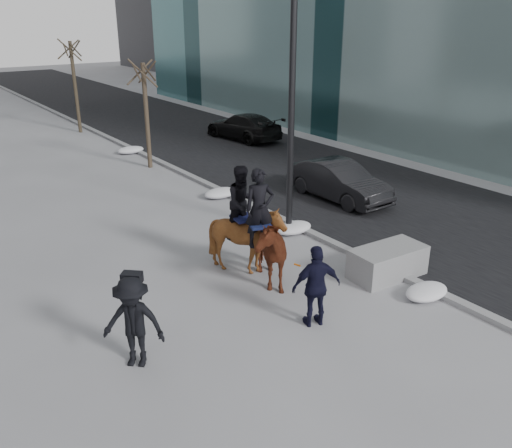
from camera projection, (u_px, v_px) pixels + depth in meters
ground at (288, 303)px, 12.01m from camera, size 120.00×120.00×0.00m
road at (269, 161)px, 23.36m from camera, size 8.00×90.00×0.01m
curb at (187, 175)px, 21.17m from camera, size 0.25×90.00×0.12m
planter at (388, 262)px, 13.10m from camera, size 1.91×1.04×0.74m
car_near at (339, 181)px, 18.37m from camera, size 1.39×3.96×1.30m
car_far at (243, 126)px, 27.03m from camera, size 2.30×4.62×1.29m
tree_near at (146, 111)px, 21.54m from camera, size 1.20×1.20×4.62m
tree_far at (75, 83)px, 27.87m from camera, size 1.20×1.20×5.12m
mounted_left at (263, 242)px, 12.61m from camera, size 1.64×2.33×2.75m
mounted_right at (246, 231)px, 13.11m from camera, size 1.62×1.77×2.67m
feeder at (316, 286)px, 10.89m from camera, size 1.11×1.01×1.75m
camera_crew at (133, 322)px, 9.62m from camera, size 1.27×1.25×1.75m
lamppost at (287, 53)px, 14.16m from camera, size 0.25×2.61×9.09m
snow_piles at (235, 200)px, 18.09m from camera, size 1.22×17.06×0.31m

